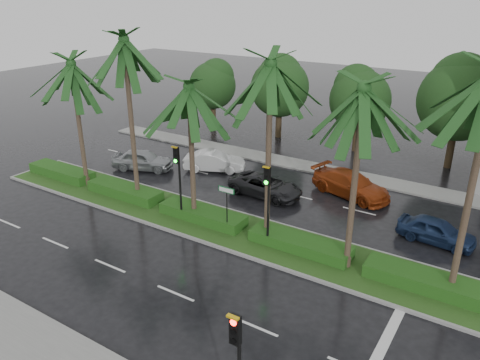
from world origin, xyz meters
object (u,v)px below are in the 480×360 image
Objects in this scene: car_white at (214,161)px; car_darkgrey at (266,186)px; signal_median_left at (178,172)px; street_sign at (227,198)px; car_blue at (436,231)px; car_red at (351,184)px; car_silver at (143,160)px.

car_darkgrey is (5.23, -1.80, -0.05)m from car_white.
signal_median_left is 1.68× the size of street_sign.
street_sign is 0.61× the size of car_white.
car_blue is (9.50, 5.11, -1.47)m from street_sign.
signal_median_left is at bearing 158.30° from car_red.
signal_median_left is 3.13m from street_sign.
car_darkgrey is at bearing 93.04° from car_blue.
car_red reaches higher than car_white.
car_silver is (-7.50, 4.96, -2.26)m from signal_median_left.
signal_median_left is 1.01× the size of car_silver.
street_sign is at bearing -136.03° from car_silver.
car_white is at bearing 129.33° from street_sign.
street_sign is at bearing -168.79° from car_darkgrey.
street_sign is 0.60× the size of car_silver.
car_silver reaches higher than car_darkgrey.
car_white is 0.82× the size of car_red.
signal_median_left reaches higher than car_blue.
car_darkgrey is (-0.77, 5.52, -1.47)m from street_sign.
car_silver is 1.12× the size of car_blue.
car_white is at bearing 87.19° from car_blue.
car_blue is at bearing -110.61° from car_silver.
car_darkgrey is 0.91× the size of car_red.
car_silver is at bearing 97.62° from car_darkgrey.
car_silver is (-10.50, 4.78, -1.39)m from street_sign.
car_silver is at bearing 155.53° from street_sign.
signal_median_left is 8.40m from car_white.
car_white is at bearing 74.25° from car_darkgrey.
street_sign reaches higher than car_silver.
car_blue is (20.00, 0.33, -0.08)m from car_silver.
street_sign is at bearing 172.46° from car_red.
signal_median_left reaches higher than car_red.
car_red is at bearing -54.18° from car_darkgrey.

